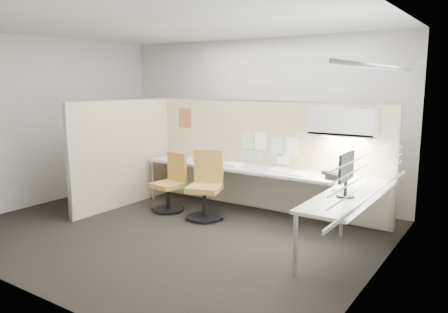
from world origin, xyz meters
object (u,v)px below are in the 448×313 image
Objects in this scene: desk at (271,181)px; monitor at (346,172)px; phone at (334,175)px; chair_left at (171,184)px; chair_right at (206,187)px.

desk is 1.63m from monitor.
chair_left is at bearing -153.81° from phone.
phone is (1.81, 0.53, 0.31)m from chair_right.
chair_right is 1.98× the size of monitor.
chair_right is 2.34m from monitor.
phone is (0.93, 0.09, 0.18)m from desk.
chair_left is 3.02m from monitor.
monitor is (2.25, -0.32, 0.55)m from chair_right.
chair_right reaches higher than desk.
chair_right is (0.70, -0.00, 0.05)m from chair_left.
phone is at bearing 5.23° from desk.
monitor is (2.94, -0.32, 0.60)m from chair_left.
chair_left is 1.78× the size of monitor.
chair_left reaches higher than desk.
chair_left is at bearing 82.68° from monitor.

